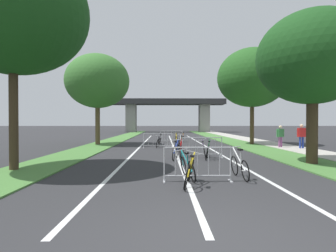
# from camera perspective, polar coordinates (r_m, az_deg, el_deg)

# --- Properties ---
(ground_plane) EXTENTS (300.00, 300.00, 0.00)m
(ground_plane) POSITION_cam_1_polar(r_m,az_deg,el_deg) (4.41, 9.01, -23.02)
(ground_plane) COLOR #2B2B2D
(grass_verge_left) EXTENTS (2.42, 56.42, 0.05)m
(grass_verge_left) POSITION_cam_1_polar(r_m,az_deg,el_deg) (27.57, -11.32, -2.96)
(grass_verge_left) COLOR #477A38
(grass_verge_left) RESTS_ON ground
(grass_verge_right) EXTENTS (2.42, 56.42, 0.05)m
(grass_verge_right) POSITION_cam_1_polar(r_m,az_deg,el_deg) (27.86, 12.45, -2.93)
(grass_verge_right) COLOR #477A38
(grass_verge_right) RESTS_ON ground
(sidewalk_path_right) EXTENTS (2.28, 56.42, 0.08)m
(sidewalk_path_right) POSITION_cam_1_polar(r_m,az_deg,el_deg) (28.49, 17.06, -2.83)
(sidewalk_path_right) COLOR #ADA89E
(sidewalk_path_right) RESTS_ON ground
(lane_stripe_center) EXTENTS (0.14, 32.64, 0.01)m
(lane_stripe_center) POSITION_cam_1_polar(r_m,az_deg,el_deg) (20.39, 1.12, -4.29)
(lane_stripe_center) COLOR silver
(lane_stripe_center) RESTS_ON ground
(lane_stripe_right_lane) EXTENTS (0.14, 32.64, 0.01)m
(lane_stripe_right_lane) POSITION_cam_1_polar(r_m,az_deg,el_deg) (20.62, 8.02, -4.24)
(lane_stripe_right_lane) COLOR silver
(lane_stripe_right_lane) RESTS_ON ground
(lane_stripe_left_lane) EXTENTS (0.14, 32.64, 0.01)m
(lane_stripe_left_lane) POSITION_cam_1_polar(r_m,az_deg,el_deg) (20.45, -5.84, -4.28)
(lane_stripe_left_lane) COLOR silver
(lane_stripe_left_lane) RESTS_ON ground
(overpass_bridge) EXTENTS (21.40, 4.17, 6.23)m
(overpass_bridge) POSITION_cam_1_polar(r_m,az_deg,el_deg) (50.69, -0.06, 3.95)
(overpass_bridge) COLOR #2D2D30
(overpass_bridge) RESTS_ON ground
(tree_left_pine_near) EXTENTS (5.45, 5.45, 8.19)m
(tree_left_pine_near) POSITION_cam_1_polar(r_m,az_deg,el_deg) (12.06, -30.23, 20.43)
(tree_left_pine_near) COLOR #3D2D1E
(tree_left_pine_near) RESTS_ON ground
(tree_left_oak_mid) EXTENTS (5.10, 5.10, 7.30)m
(tree_left_oak_mid) POSITION_cam_1_polar(r_m,az_deg,el_deg) (22.49, -14.83, 9.23)
(tree_left_oak_mid) COLOR brown
(tree_left_oak_mid) RESTS_ON ground
(tree_right_oak_near) EXTENTS (4.64, 4.64, 6.51)m
(tree_right_oak_near) POSITION_cam_1_polar(r_m,az_deg,el_deg) (13.18, 28.48, 12.60)
(tree_right_oak_near) COLOR #3D2D1E
(tree_right_oak_near) RESTS_ON ground
(tree_right_maple_mid) EXTENTS (5.59, 5.59, 7.80)m
(tree_right_maple_mid) POSITION_cam_1_polar(r_m,az_deg,el_deg) (22.93, 17.54, 9.79)
(tree_right_maple_mid) COLOR #4C3823
(tree_right_maple_mid) RESTS_ON ground
(crowd_barrier_nearest) EXTENTS (2.07, 0.45, 1.05)m
(crowd_barrier_nearest) POSITION_cam_1_polar(r_m,az_deg,el_deg) (8.15, 6.31, -8.20)
(crowd_barrier_nearest) COLOR #ADADB2
(crowd_barrier_nearest) RESTS_ON ground
(crowd_barrier_second) EXTENTS (2.09, 0.56, 1.05)m
(crowd_barrier_second) POSITION_cam_1_polar(r_m,az_deg,el_deg) (13.59, 7.32, -4.63)
(crowd_barrier_second) COLOR #ADADB2
(crowd_barrier_second) RESTS_ON ground
(crowd_barrier_third) EXTENTS (2.07, 0.47, 1.05)m
(crowd_barrier_third) POSITION_cam_1_polar(r_m,az_deg,el_deg) (18.84, -2.18, -3.15)
(crowd_barrier_third) COLOR #ADADB2
(crowd_barrier_third) RESTS_ON ground
(crowd_barrier_fourth) EXTENTS (2.07, 0.45, 1.05)m
(crowd_barrier_fourth) POSITION_cam_1_polar(r_m,az_deg,el_deg) (24.24, 0.78, -2.29)
(crowd_barrier_fourth) COLOR #ADADB2
(crowd_barrier_fourth) RESTS_ON ground
(bicycle_yellow_0) EXTENTS (0.72, 1.67, 0.96)m
(bicycle_yellow_0) POSITION_cam_1_polar(r_m,az_deg,el_deg) (7.62, 4.60, -9.81)
(bicycle_yellow_0) COLOR black
(bicycle_yellow_0) RESTS_ON ground
(bicycle_white_1) EXTENTS (0.53, 1.67, 1.00)m
(bicycle_white_1) POSITION_cam_1_polar(r_m,az_deg,el_deg) (8.87, 15.00, -8.35)
(bicycle_white_1) COLOR black
(bicycle_white_1) RESTS_ON ground
(bicycle_silver_2) EXTENTS (0.49, 1.74, 0.97)m
(bicycle_silver_2) POSITION_cam_1_polar(r_m,az_deg,el_deg) (18.51, 2.51, -3.64)
(bicycle_silver_2) COLOR black
(bicycle_silver_2) RESTS_ON ground
(bicycle_blue_3) EXTENTS (0.63, 1.76, 0.95)m
(bicycle_blue_3) POSITION_cam_1_polar(r_m,az_deg,el_deg) (13.03, 1.66, -5.41)
(bicycle_blue_3) COLOR black
(bicycle_blue_3) RESTS_ON ground
(bicycle_teal_4) EXTENTS (0.67, 1.74, 0.93)m
(bicycle_teal_4) POSITION_cam_1_polar(r_m,az_deg,el_deg) (8.51, 4.14, -8.81)
(bicycle_teal_4) COLOR black
(bicycle_teal_4) RESTS_ON ground
(bicycle_green_5) EXTENTS (0.69, 1.68, 0.98)m
(bicycle_green_5) POSITION_cam_1_polar(r_m,az_deg,el_deg) (13.24, 8.45, -5.37)
(bicycle_green_5) COLOR black
(bicycle_green_5) RESTS_ON ground
(bicycle_purple_6) EXTENTS (0.49, 1.64, 0.91)m
(bicycle_purple_6) POSITION_cam_1_polar(r_m,az_deg,el_deg) (14.08, 7.73, -5.11)
(bicycle_purple_6) COLOR black
(bicycle_purple_6) RESTS_ON ground
(bicycle_orange_7) EXTENTS (0.50, 1.62, 0.98)m
(bicycle_orange_7) POSITION_cam_1_polar(r_m,az_deg,el_deg) (24.81, 3.06, -2.60)
(bicycle_orange_7) COLOR black
(bicycle_orange_7) RESTS_ON ground
(bicycle_black_8) EXTENTS (0.53, 1.67, 0.98)m
(bicycle_black_8) POSITION_cam_1_polar(r_m,az_deg,el_deg) (19.43, -2.01, -3.46)
(bicycle_black_8) COLOR black
(bicycle_black_8) RESTS_ON ground
(bicycle_red_9) EXTENTS (0.45, 1.59, 0.92)m
(bicycle_red_9) POSITION_cam_1_polar(r_m,az_deg,el_deg) (13.97, 2.89, -5.14)
(bicycle_red_9) COLOR black
(bicycle_red_9) RESTS_ON ground
(bicycle_yellow_10) EXTENTS (0.46, 1.60, 0.90)m
(bicycle_yellow_10) POSITION_cam_1_polar(r_m,az_deg,el_deg) (23.86, 1.73, -2.74)
(bicycle_yellow_10) COLOR black
(bicycle_yellow_10) RESTS_ON ground
(pedestrian_with_backpack) EXTENTS (0.56, 0.37, 1.60)m
(pedestrian_with_backpack) POSITION_cam_1_polar(r_m,az_deg,el_deg) (20.18, 22.87, -1.65)
(pedestrian_with_backpack) COLOR #994C8C
(pedestrian_with_backpack) RESTS_ON ground
(pedestrian_pushing_bike) EXTENTS (0.61, 0.28, 1.69)m
(pedestrian_pushing_bike) POSITION_cam_1_polar(r_m,az_deg,el_deg) (19.83, 26.63, -1.53)
(pedestrian_pushing_bike) COLOR navy
(pedestrian_pushing_bike) RESTS_ON ground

